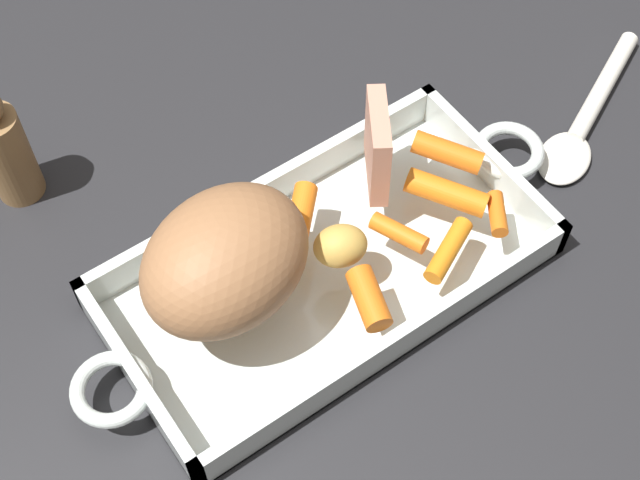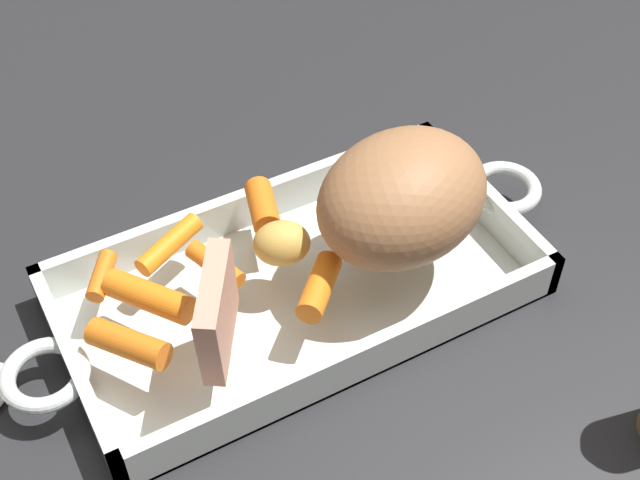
{
  "view_description": "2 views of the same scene",
  "coord_description": "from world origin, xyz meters",
  "px_view_note": "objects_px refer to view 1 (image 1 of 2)",
  "views": [
    {
      "loc": [
        -0.24,
        -0.33,
        0.71
      ],
      "look_at": [
        -0.01,
        0.0,
        0.07
      ],
      "focal_mm": 52.64,
      "sensor_mm": 36.0,
      "label": 1
    },
    {
      "loc": [
        0.2,
        0.41,
        0.55
      ],
      "look_at": [
        -0.01,
        0.02,
        0.08
      ],
      "focal_mm": 49.06,
      "sensor_mm": 36.0,
      "label": 2
    }
  ],
  "objects_px": {
    "baby_carrot_northeast": "(447,152)",
    "baby_carrot_long": "(446,193)",
    "roasting_dish": "(326,270)",
    "baby_carrot_center_left": "(371,297)",
    "potato_golden_large": "(340,246)",
    "pork_roast": "(225,260)",
    "serving_spoon": "(586,119)",
    "pepper_mill": "(5,150)",
    "baby_carrot_southeast": "(302,216)",
    "baby_carrot_northwest": "(448,250)",
    "roast_slice_outer": "(377,146)",
    "baby_carrot_center_right": "(497,214)",
    "baby_carrot_short": "(399,233)"
  },
  "relations": [
    {
      "from": "baby_carrot_northeast",
      "to": "serving_spoon",
      "type": "distance_m",
      "value": 0.17
    },
    {
      "from": "roasting_dish",
      "to": "serving_spoon",
      "type": "relative_size",
      "value": 2.34
    },
    {
      "from": "baby_carrot_southeast",
      "to": "roasting_dish",
      "type": "bearing_deg",
      "value": -92.5
    },
    {
      "from": "baby_carrot_center_left",
      "to": "serving_spoon",
      "type": "relative_size",
      "value": 0.25
    },
    {
      "from": "baby_carrot_center_right",
      "to": "pepper_mill",
      "type": "bearing_deg",
      "value": 137.04
    },
    {
      "from": "roast_slice_outer",
      "to": "baby_carrot_northeast",
      "type": "xyz_separation_m",
      "value": [
        0.06,
        -0.03,
        -0.03
      ]
    },
    {
      "from": "roast_slice_outer",
      "to": "baby_carrot_northwest",
      "type": "xyz_separation_m",
      "value": [
        -0.0,
        -0.1,
        -0.03
      ]
    },
    {
      "from": "baby_carrot_center_right",
      "to": "baby_carrot_short",
      "type": "bearing_deg",
      "value": 158.2
    },
    {
      "from": "roast_slice_outer",
      "to": "baby_carrot_southeast",
      "type": "height_order",
      "value": "roast_slice_outer"
    },
    {
      "from": "baby_carrot_southeast",
      "to": "serving_spoon",
      "type": "relative_size",
      "value": 0.29
    },
    {
      "from": "baby_carrot_southeast",
      "to": "baby_carrot_long",
      "type": "bearing_deg",
      "value": -24.35
    },
    {
      "from": "baby_carrot_southeast",
      "to": "baby_carrot_center_right",
      "type": "xyz_separation_m",
      "value": [
        0.14,
        -0.09,
        -0.0
      ]
    },
    {
      "from": "pork_roast",
      "to": "baby_carrot_southeast",
      "type": "height_order",
      "value": "pork_roast"
    },
    {
      "from": "baby_carrot_center_left",
      "to": "baby_carrot_southeast",
      "type": "height_order",
      "value": "baby_carrot_center_left"
    },
    {
      "from": "roast_slice_outer",
      "to": "serving_spoon",
      "type": "bearing_deg",
      "value": -12.07
    },
    {
      "from": "roast_slice_outer",
      "to": "pepper_mill",
      "type": "bearing_deg",
      "value": 143.18
    },
    {
      "from": "serving_spoon",
      "to": "baby_carrot_northwest",
      "type": "bearing_deg",
      "value": -10.71
    },
    {
      "from": "baby_carrot_short",
      "to": "baby_carrot_center_right",
      "type": "relative_size",
      "value": 1.23
    },
    {
      "from": "roasting_dish",
      "to": "potato_golden_large",
      "type": "bearing_deg",
      "value": -51.58
    },
    {
      "from": "roasting_dish",
      "to": "baby_carrot_northeast",
      "type": "bearing_deg",
      "value": 7.5
    },
    {
      "from": "baby_carrot_southeast",
      "to": "baby_carrot_northwest",
      "type": "bearing_deg",
      "value": -50.24
    },
    {
      "from": "pork_roast",
      "to": "baby_carrot_short",
      "type": "bearing_deg",
      "value": -15.1
    },
    {
      "from": "pork_roast",
      "to": "baby_carrot_short",
      "type": "xyz_separation_m",
      "value": [
        0.14,
        -0.04,
        -0.04
      ]
    },
    {
      "from": "potato_golden_large",
      "to": "serving_spoon",
      "type": "bearing_deg",
      "value": 1.34
    },
    {
      "from": "pepper_mill",
      "to": "baby_carrot_center_right",
      "type": "bearing_deg",
      "value": -42.96
    },
    {
      "from": "serving_spoon",
      "to": "baby_carrot_short",
      "type": "bearing_deg",
      "value": -20.47
    },
    {
      "from": "pork_roast",
      "to": "serving_spoon",
      "type": "height_order",
      "value": "pork_roast"
    },
    {
      "from": "baby_carrot_northeast",
      "to": "baby_carrot_southeast",
      "type": "distance_m",
      "value": 0.14
    },
    {
      "from": "pork_roast",
      "to": "baby_carrot_center_left",
      "type": "relative_size",
      "value": 2.86
    },
    {
      "from": "baby_carrot_long",
      "to": "pepper_mill",
      "type": "distance_m",
      "value": 0.39
    },
    {
      "from": "roast_slice_outer",
      "to": "pepper_mill",
      "type": "relative_size",
      "value": 0.57
    },
    {
      "from": "baby_carrot_center_left",
      "to": "pepper_mill",
      "type": "distance_m",
      "value": 0.35
    },
    {
      "from": "baby_carrot_long",
      "to": "baby_carrot_southeast",
      "type": "bearing_deg",
      "value": 155.65
    },
    {
      "from": "baby_carrot_northeast",
      "to": "baby_carrot_long",
      "type": "xyz_separation_m",
      "value": [
        -0.03,
        -0.03,
        0.0
      ]
    },
    {
      "from": "baby_carrot_northeast",
      "to": "baby_carrot_long",
      "type": "bearing_deg",
      "value": -130.37
    },
    {
      "from": "pork_roast",
      "to": "baby_carrot_northwest",
      "type": "bearing_deg",
      "value": -24.53
    },
    {
      "from": "baby_carrot_short",
      "to": "baby_carrot_center_right",
      "type": "height_order",
      "value": "baby_carrot_short"
    },
    {
      "from": "potato_golden_large",
      "to": "pepper_mill",
      "type": "distance_m",
      "value": 0.31
    },
    {
      "from": "roasting_dish",
      "to": "baby_carrot_center_left",
      "type": "bearing_deg",
      "value": -87.74
    },
    {
      "from": "roasting_dish",
      "to": "baby_carrot_northeast",
      "type": "xyz_separation_m",
      "value": [
        0.14,
        0.02,
        0.04
      ]
    },
    {
      "from": "serving_spoon",
      "to": "pepper_mill",
      "type": "relative_size",
      "value": 1.56
    },
    {
      "from": "baby_carrot_center_right",
      "to": "serving_spoon",
      "type": "bearing_deg",
      "value": 17.45
    },
    {
      "from": "baby_carrot_center_left",
      "to": "potato_golden_large",
      "type": "relative_size",
      "value": 1.12
    },
    {
      "from": "pork_roast",
      "to": "baby_carrot_southeast",
      "type": "bearing_deg",
      "value": 13.73
    },
    {
      "from": "baby_carrot_center_right",
      "to": "roasting_dish",
      "type": "bearing_deg",
      "value": 158.7
    },
    {
      "from": "baby_carrot_short",
      "to": "baby_carrot_long",
      "type": "relative_size",
      "value": 0.71
    },
    {
      "from": "baby_carrot_short",
      "to": "baby_carrot_northeast",
      "type": "relative_size",
      "value": 0.81
    },
    {
      "from": "baby_carrot_southeast",
      "to": "potato_golden_large",
      "type": "bearing_deg",
      "value": -82.68
    },
    {
      "from": "roasting_dish",
      "to": "serving_spoon",
      "type": "bearing_deg",
      "value": -0.51
    },
    {
      "from": "baby_carrot_center_right",
      "to": "baby_carrot_northwest",
      "type": "bearing_deg",
      "value": -175.08
    }
  ]
}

